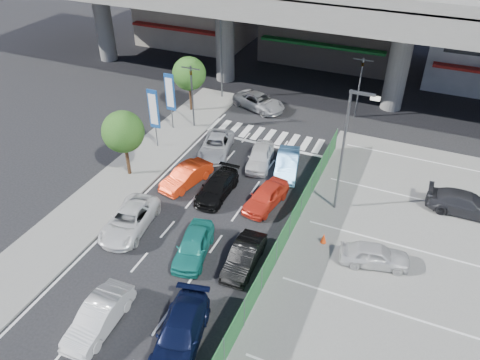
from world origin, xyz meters
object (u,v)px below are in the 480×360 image
at_px(traffic_light_right, 361,73).
at_px(sedan_white_mid_left, 129,220).
at_px(signboard_near, 154,111).
at_px(hatch_white_back_mid, 99,317).
at_px(hatch_black_mid_right, 244,257).
at_px(parked_sedan_dgrey, 466,204).
at_px(signboard_far, 170,94).
at_px(crossing_wagon_silver, 259,102).
at_px(kei_truck_front_right, 287,164).
at_px(sedan_white_front_mid, 260,157).
at_px(tree_far, 189,74).
at_px(sedan_black_mid, 217,187).
at_px(traffic_light_left, 191,82).
at_px(traffic_cone, 324,238).
at_px(parked_sedan_white, 375,255).
at_px(street_lamp_left, 223,47).
at_px(minivan_navy_back, 180,333).
at_px(street_lamp_right, 347,143).
at_px(taxi_orange_right, 266,196).
at_px(wagon_silver_front_left, 216,145).
at_px(taxi_orange_left, 186,176).
at_px(tree_near, 123,132).
at_px(taxi_teal_mid, 193,245).

bearing_deg(traffic_light_right, sedan_white_mid_left, -114.75).
bearing_deg(signboard_near, hatch_white_back_mid, -67.56).
bearing_deg(hatch_black_mid_right, parked_sedan_dgrey, 39.51).
height_order(signboard_far, crossing_wagon_silver, signboard_far).
distance_m(hatch_white_back_mid, kei_truck_front_right, 16.39).
distance_m(hatch_white_back_mid, sedan_white_front_mid, 16.19).
xyz_separation_m(tree_far, sedan_black_mid, (7.42, -10.20, -2.77)).
bearing_deg(traffic_light_left, signboard_near, -104.02).
bearing_deg(traffic_cone, kei_truck_front_right, 124.96).
relative_size(crossing_wagon_silver, parked_sedan_white, 1.29).
bearing_deg(signboard_near, sedan_black_mid, -28.46).
height_order(street_lamp_left, minivan_navy_back, street_lamp_left).
xyz_separation_m(sedan_white_front_mid, traffic_cone, (6.37, -6.29, -0.29)).
xyz_separation_m(sedan_black_mid, parked_sedan_dgrey, (14.84, 4.37, 0.11)).
height_order(sedan_black_mid, parked_sedan_white, parked_sedan_white).
relative_size(traffic_light_left, parked_sedan_dgrey, 1.13).
distance_m(tree_far, sedan_white_mid_left, 16.11).
height_order(traffic_light_left, tree_far, traffic_light_left).
bearing_deg(parked_sedan_white, traffic_light_left, 45.75).
bearing_deg(traffic_light_right, parked_sedan_white, -74.78).
height_order(traffic_light_right, hatch_black_mid_right, traffic_light_right).
height_order(signboard_far, sedan_black_mid, signboard_far).
height_order(street_lamp_right, signboard_far, street_lamp_right).
distance_m(taxi_orange_right, parked_sedan_dgrey, 12.27).
height_order(street_lamp_left, sedan_white_mid_left, street_lamp_left).
bearing_deg(traffic_light_right, minivan_navy_back, -95.50).
xyz_separation_m(wagon_silver_front_left, sedan_white_front_mid, (3.61, -0.23, 0.05)).
relative_size(sedan_black_mid, crossing_wagon_silver, 0.88).
bearing_deg(hatch_black_mid_right, signboard_near, 138.53).
distance_m(minivan_navy_back, parked_sedan_white, 11.08).
height_order(sedan_white_mid_left, sedan_white_front_mid, sedan_white_front_mid).
relative_size(sedan_white_mid_left, taxi_orange_left, 1.18).
bearing_deg(tree_far, wagon_silver_front_left, -47.32).
bearing_deg(kei_truck_front_right, hatch_black_mid_right, -98.04).
distance_m(tree_near, hatch_black_mid_right, 12.13).
bearing_deg(signboard_near, street_lamp_left, 85.01).
bearing_deg(traffic_cone, taxi_orange_right, 154.76).
bearing_deg(kei_truck_front_right, tree_near, -167.86).
bearing_deg(sedan_black_mid, taxi_orange_right, 3.98).
bearing_deg(tree_far, tree_near, -85.64).
height_order(traffic_light_left, kei_truck_front_right, traffic_light_left).
distance_m(street_lamp_left, hatch_white_back_mid, 26.19).
height_order(taxi_orange_right, parked_sedan_white, taxi_orange_right).
xyz_separation_m(street_lamp_left, sedan_black_mid, (5.94, -13.70, -4.15)).
xyz_separation_m(traffic_light_left, sedan_white_front_mid, (7.05, -3.19, -3.26)).
bearing_deg(taxi_teal_mid, signboard_near, 119.23).
height_order(street_lamp_right, signboard_near, street_lamp_right).
distance_m(traffic_light_left, crossing_wagon_silver, 7.15).
relative_size(signboard_far, hatch_white_back_mid, 1.12).
bearing_deg(street_lamp_left, parked_sedan_dgrey, -24.17).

